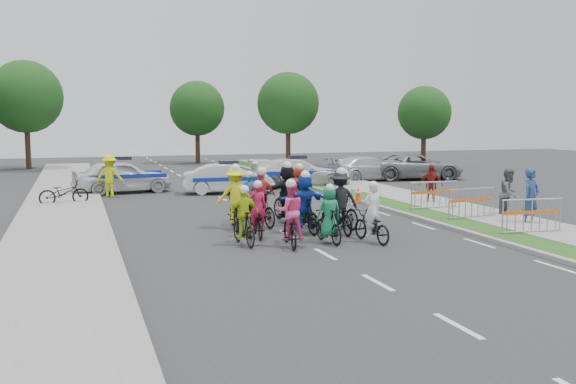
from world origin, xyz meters
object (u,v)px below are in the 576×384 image
object	(u,v)px
police_car_1	(228,179)
cone_0	(358,195)
rider_3	(244,222)
civilian_sedan	(367,168)
rider_1	(329,220)
tree_4	(197,109)
rider_7	(342,205)
tree_2	(424,113)
barrier_2	(434,196)
barrier_0	(532,218)
tree_1	(288,103)
rider_2	(290,221)
rider_5	(304,207)
rider_0	(372,222)
rider_6	(257,218)
rider_8	(303,207)
rider_9	(261,204)
rider_13	(299,195)
spectator_0	(531,197)
rider_12	(249,205)
spectator_1	(509,193)
cone_1	(348,183)
rider_10	(235,204)
police_car_0	(122,176)
spectator_2	(431,185)
rider_11	(287,197)
parked_bike	(64,193)
police_car_2	(298,173)
civilian_suv	(417,167)
barrier_1	(472,205)
rider_4	(340,208)

from	to	relation	value
police_car_1	cone_0	world-z (taller)	police_car_1
rider_3	civilian_sedan	xyz separation A→B (m)	(11.09, 15.56, 0.03)
rider_1	tree_4	size ratio (longest dim) A/B	0.27
rider_7	tree_2	distance (m)	27.81
barrier_2	rider_7	bearing A→B (deg)	-153.44
barrier_0	tree_1	world-z (taller)	tree_1
rider_2	rider_5	bearing A→B (deg)	-111.84
rider_0	rider_3	distance (m)	3.58
rider_6	rider_8	bearing A→B (deg)	-138.28
rider_3	barrier_0	size ratio (longest dim) A/B	0.84
rider_9	rider_13	distance (m)	2.59
spectator_0	rider_12	bearing A→B (deg)	138.98
spectator_1	cone_1	world-z (taller)	spectator_1
rider_10	barrier_0	bearing A→B (deg)	157.74
rider_2	police_car_0	xyz separation A→B (m)	(-3.41, 14.39, 0.08)
rider_3	rider_8	distance (m)	3.49
barrier_0	cone_0	world-z (taller)	barrier_0
spectator_2	rider_8	bearing A→B (deg)	-131.12
rider_2	spectator_0	size ratio (longest dim) A/B	1.01
rider_3	police_car_0	world-z (taller)	rider_3
rider_13	barrier_0	size ratio (longest dim) A/B	0.94
rider_11	rider_13	distance (m)	1.44
rider_7	police_car_1	size ratio (longest dim) A/B	0.46
parked_bike	spectator_2	bearing A→B (deg)	-117.06
rider_5	rider_11	bearing A→B (deg)	-104.88
spectator_0	rider_10	bearing A→B (deg)	147.00
rider_13	spectator_2	distance (m)	6.13
rider_2	rider_5	world-z (taller)	rider_5
spectator_2	tree_2	distance (m)	21.48
police_car_2	civilian_suv	size ratio (longest dim) A/B	0.94
rider_6	rider_13	world-z (taller)	rider_13
rider_9	barrier_2	distance (m)	7.19
barrier_2	spectator_0	bearing A→B (deg)	-72.85
rider_6	barrier_1	world-z (taller)	rider_6
rider_12	barrier_2	size ratio (longest dim) A/B	0.87
rider_11	spectator_0	xyz separation A→B (m)	(7.22, -3.22, 0.08)
cone_0	cone_1	size ratio (longest dim) A/B	1.00
rider_0	spectator_1	xyz separation A→B (m)	(6.53, 2.56, 0.28)
rider_7	tree_1	xyz separation A→B (m)	(7.03, 26.50, 3.80)
spectator_0	barrier_1	world-z (taller)	spectator_0
spectator_2	barrier_0	distance (m)	7.10
spectator_0	rider_2	bearing A→B (deg)	167.28
rider_3	civilian_suv	size ratio (longest dim) A/B	0.32
barrier_1	tree_1	xyz separation A→B (m)	(2.30, 26.57, 3.98)
rider_8	police_car_0	size ratio (longest dim) A/B	0.39
rider_12	parked_bike	distance (m)	8.71
rider_5	rider_2	bearing A→B (deg)	48.33
rider_2	rider_4	distance (m)	2.53
rider_3	rider_10	world-z (taller)	rider_10
rider_1	civilian_sedan	xyz separation A→B (m)	(8.77, 16.00, 0.02)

